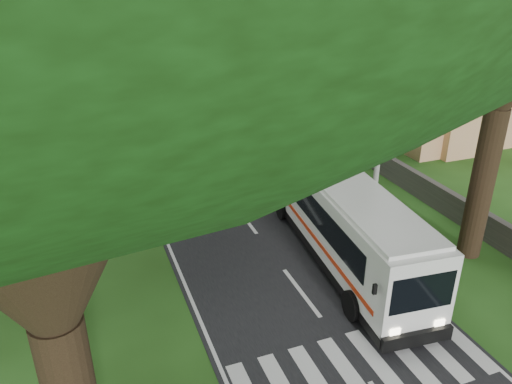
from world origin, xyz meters
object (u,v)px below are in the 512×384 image
object	(u,v)px
church	(405,46)
pole_far	(176,26)
pole_near	(381,132)
distant_car_b	(105,58)
coach_bus	(340,215)
distant_car_a	(114,89)
pedestrian	(126,187)
pole_mid	(233,56)

from	to	relation	value
church	pole_far	size ratio (longest dim) A/B	3.00
pole_near	distant_car_b	xyz separation A→B (m)	(-7.79, 42.95, -3.39)
church	coach_bus	bearing A→B (deg)	-130.98
distant_car_a	distant_car_b	distance (m)	15.58
church	pole_far	world-z (taller)	church
church	pedestrian	distance (m)	25.03
pedestrian	pole_mid	bearing A→B (deg)	-48.71
pole_near	distant_car_a	world-z (taller)	pole_near
coach_bus	distant_car_b	size ratio (longest dim) A/B	2.51
church	pedestrian	xyz separation A→B (m)	(-22.66, -9.80, -4.10)
coach_bus	distant_car_a	xyz separation A→B (m)	(-5.48, 29.55, -1.12)
distant_car_b	pedestrian	distance (m)	37.29
pole_mid	distant_car_a	distance (m)	11.80
pole_near	pole_mid	xyz separation A→B (m)	(0.00, 20.00, 0.00)
coach_bus	pedestrian	bearing A→B (deg)	137.81
church	distant_car_a	bearing A→B (deg)	150.41
pole_near	pedestrian	size ratio (longest dim) A/B	4.97
pole_mid	distant_car_b	size ratio (longest dim) A/B	1.74
distant_car_b	church	bearing A→B (deg)	-69.61
distant_car_b	pedestrian	xyz separation A→B (m)	(-2.51, -37.21, 0.02)
pole_mid	coach_bus	xyz separation A→B (m)	(-3.02, -22.16, -2.38)
distant_car_b	coach_bus	bearing A→B (deg)	-99.90
pole_mid	pole_far	bearing A→B (deg)	90.00
pole_mid	church	bearing A→B (deg)	-19.81
pole_far	distant_car_a	xyz separation A→B (m)	(-8.50, -12.61, -3.50)
pole_far	distant_car_b	xyz separation A→B (m)	(-7.79, 2.95, -3.39)
distant_car_a	pole_near	bearing A→B (deg)	89.74
pole_near	pedestrian	bearing A→B (deg)	150.86
church	pole_near	xyz separation A→B (m)	(-12.36, -15.55, -0.73)
distant_car_a	pole_far	bearing A→B (deg)	-141.49
distant_car_b	pole_far	bearing A→B (deg)	-36.70
pole_far	distant_car_b	bearing A→B (deg)	159.24
church	pole_near	distance (m)	19.88
pole_near	distant_car_a	distance (m)	28.89
pole_near	distant_car_b	distance (m)	43.79
pole_mid	pedestrian	xyz separation A→B (m)	(-10.30, -14.26, -3.37)
pole_near	coach_bus	distance (m)	4.41
coach_bus	distant_car_b	distance (m)	45.38
pole_far	pedestrian	size ratio (longest dim) A/B	4.97
church	distant_car_a	distance (m)	24.36
pole_near	distant_car_a	xyz separation A→B (m)	(-8.50, 27.39, -3.50)
coach_bus	distant_car_a	size ratio (longest dim) A/B	3.01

